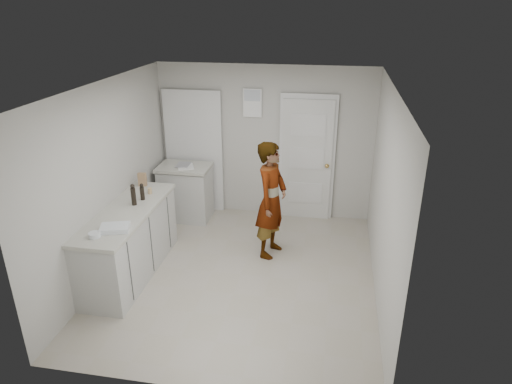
% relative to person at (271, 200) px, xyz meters
% --- Properties ---
extents(ground, '(4.00, 4.00, 0.00)m').
position_rel_person_xyz_m(ground, '(-0.31, -0.64, -0.84)').
color(ground, '#ACA390').
rests_on(ground, ground).
extents(room_shell, '(4.00, 4.00, 4.00)m').
position_rel_person_xyz_m(room_shell, '(-0.48, 1.31, 0.19)').
color(room_shell, '#BBB9B1').
rests_on(room_shell, ground).
extents(main_counter, '(0.64, 1.96, 0.93)m').
position_rel_person_xyz_m(main_counter, '(-1.76, -0.84, -0.41)').
color(main_counter, beige).
rests_on(main_counter, ground).
extents(side_counter, '(0.84, 0.61, 0.93)m').
position_rel_person_xyz_m(side_counter, '(-1.56, 0.91, -0.41)').
color(side_counter, beige).
rests_on(side_counter, ground).
extents(person, '(0.55, 0.69, 1.67)m').
position_rel_person_xyz_m(person, '(0.00, 0.00, 0.00)').
color(person, silver).
rests_on(person, ground).
extents(cake_mix_box, '(0.13, 0.07, 0.19)m').
position_rel_person_xyz_m(cake_mix_box, '(-1.88, -0.01, 0.18)').
color(cake_mix_box, '#8A6045').
rests_on(cake_mix_box, main_counter).
extents(spice_jar, '(0.06, 0.06, 0.09)m').
position_rel_person_xyz_m(spice_jar, '(-1.66, -0.27, 0.13)').
color(spice_jar, tan).
rests_on(spice_jar, main_counter).
extents(oil_cruet_a, '(0.06, 0.06, 0.23)m').
position_rel_person_xyz_m(oil_cruet_a, '(-1.68, -0.48, 0.20)').
color(oil_cruet_a, black).
rests_on(oil_cruet_a, main_counter).
extents(oil_cruet_b, '(0.06, 0.06, 0.29)m').
position_rel_person_xyz_m(oil_cruet_b, '(-1.72, -0.66, 0.23)').
color(oil_cruet_b, black).
rests_on(oil_cruet_b, main_counter).
extents(baking_dish, '(0.38, 0.32, 0.06)m').
position_rel_person_xyz_m(baking_dish, '(-1.65, -1.37, 0.11)').
color(baking_dish, silver).
rests_on(baking_dish, main_counter).
extents(egg_bowl, '(0.14, 0.14, 0.05)m').
position_rel_person_xyz_m(egg_bowl, '(-1.80, -1.57, 0.11)').
color(egg_bowl, silver).
rests_on(egg_bowl, main_counter).
extents(papers, '(0.34, 0.38, 0.01)m').
position_rel_person_xyz_m(papers, '(-1.52, 0.87, 0.09)').
color(papers, white).
rests_on(papers, side_counter).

